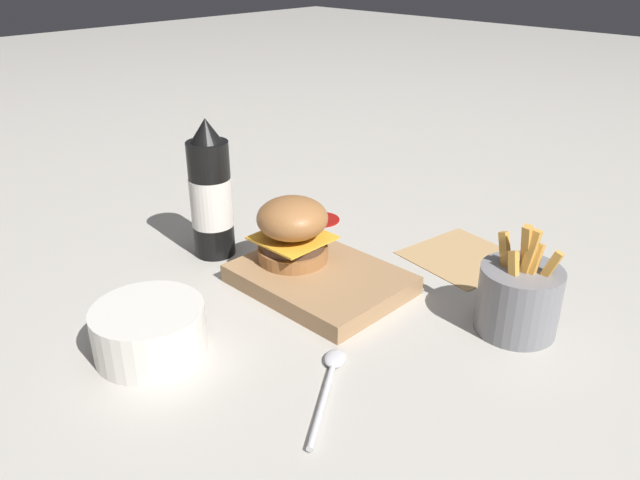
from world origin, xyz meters
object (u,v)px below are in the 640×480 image
at_px(serving_board, 320,279).
at_px(fries_basket, 519,298).
at_px(burger, 292,229).
at_px(ketchup_bottle, 211,195).
at_px(spoon, 330,376).
at_px(side_bowl, 149,329).

distance_m(serving_board, fries_basket, 0.28).
bearing_deg(burger, ketchup_bottle, 14.76).
distance_m(serving_board, ketchup_bottle, 0.22).
height_order(serving_board, ketchup_bottle, ketchup_bottle).
relative_size(fries_basket, spoon, 1.01).
xyz_separation_m(serving_board, side_bowl, (0.04, 0.26, 0.02)).
distance_m(side_bowl, spoon, 0.23).
relative_size(serving_board, ketchup_bottle, 1.06).
bearing_deg(fries_basket, burger, 17.61).
distance_m(ketchup_bottle, side_bowl, 0.28).
bearing_deg(burger, side_bowl, 94.08).
xyz_separation_m(serving_board, burger, (0.06, 0.00, 0.06)).
relative_size(serving_board, side_bowl, 1.73).
distance_m(serving_board, burger, 0.08).
distance_m(burger, spoon, 0.27).
bearing_deg(spoon, ketchup_bottle, 40.13).
xyz_separation_m(fries_basket, spoon, (0.10, 0.24, -0.04)).
height_order(ketchup_bottle, side_bowl, ketchup_bottle).
bearing_deg(serving_board, burger, 1.13).
relative_size(side_bowl, spoon, 0.91).
relative_size(serving_board, spoon, 1.57).
distance_m(fries_basket, spoon, 0.27).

